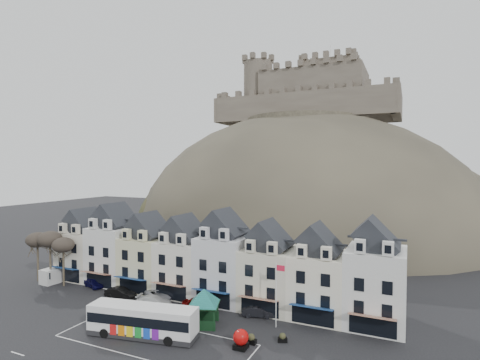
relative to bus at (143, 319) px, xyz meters
The scene contains 21 objects.
ground 2.43m from the bus, 96.28° to the right, with size 300.00×300.00×0.00m, color black.
coach_bay_markings 2.69m from the bus, ahead, with size 22.00×7.50×0.01m, color silver.
townhouse_terrace 14.91m from the bus, 90.05° to the left, with size 54.40×9.35×11.80m.
castle_hill 67.55m from the bus, 89.07° to the left, with size 100.00×76.00×68.00m.
castle 83.74m from the bus, 89.73° to the left, with size 50.20×22.20×22.00m.
tree_left_far 30.93m from the bus, 162.74° to the left, with size 3.61×3.61×8.24m.
tree_left_mid 28.18m from the bus, 160.90° to the left, with size 3.78×3.78×8.64m.
tree_left_near 25.29m from the bus, 158.63° to the left, with size 3.43×3.43×7.84m.
bus is the anchor object (origin of this frame).
bus_shelter 7.42m from the bus, 48.20° to the left, with size 6.65×6.65×4.49m.
red_buoy 11.47m from the bus, 10.36° to the left, with size 1.65×1.65×2.04m.
flagpole 15.76m from the bus, 33.36° to the left, with size 1.13×0.12×7.77m.
white_van 28.12m from the bus, 158.42° to the left, with size 2.61×5.35×2.38m.
planter_west 12.42m from the bus, 16.34° to the left, with size 1.14×0.77×1.10m.
planter_east 15.77m from the bus, 19.54° to the left, with size 1.13×0.88×1.01m.
car_navy 21.13m from the bus, 149.96° to the left, with size 1.67×4.16×1.42m, color #0C0B38.
car_black 13.93m from the bus, 142.15° to the left, with size 1.62×4.66×1.53m, color black.
car_silver 12.10m from the bus, 118.60° to the left, with size 2.16×4.61×1.30m, color #BBBCC3.
car_white 9.34m from the bus, 119.49° to the left, with size 1.99×4.90×1.42m, color silver.
car_maroon 9.69m from the bus, 79.48° to the left, with size 1.83×4.55×1.55m, color #610605.
car_charcoal 14.49m from the bus, 47.02° to the left, with size 1.44×4.14×1.36m, color black.
Camera 1 is at (27.36, -31.80, 19.25)m, focal length 28.00 mm.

